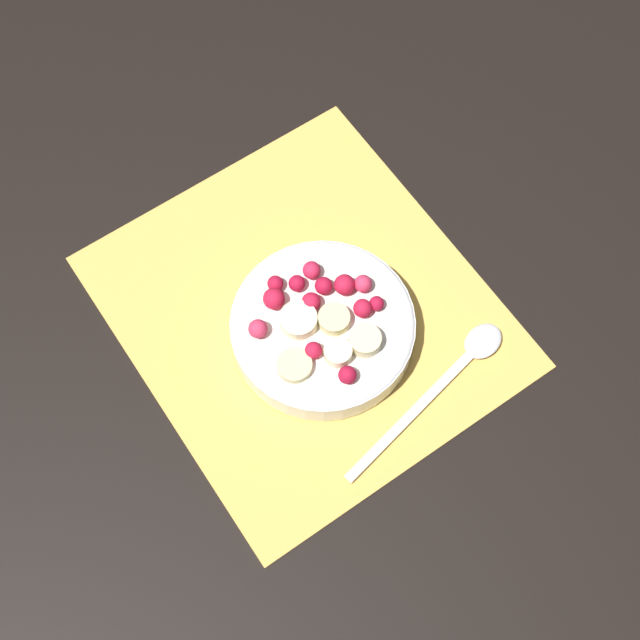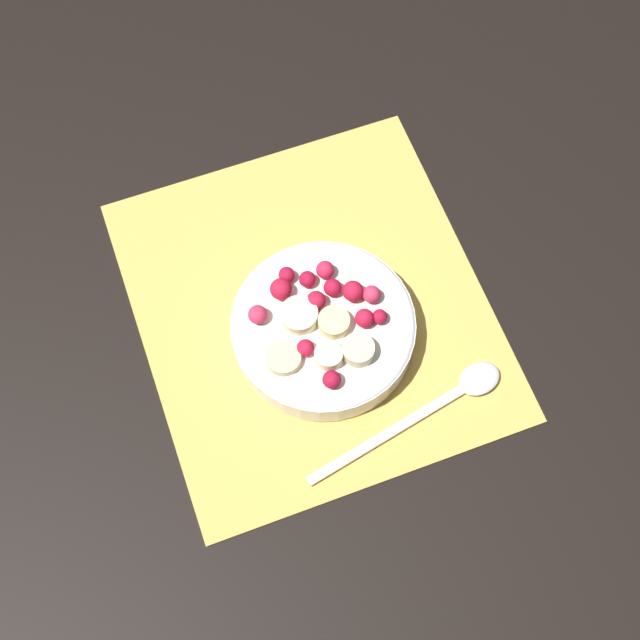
# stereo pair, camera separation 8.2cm
# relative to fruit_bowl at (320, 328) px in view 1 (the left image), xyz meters

# --- Properties ---
(ground_plane) EXTENTS (3.00, 3.00, 0.00)m
(ground_plane) POSITION_rel_fruit_bowl_xyz_m (-0.03, 0.00, -0.03)
(ground_plane) COLOR black
(placemat) EXTENTS (0.37, 0.33, 0.01)m
(placemat) POSITION_rel_fruit_bowl_xyz_m (-0.03, 0.00, -0.02)
(placemat) COLOR #E0B251
(placemat) RESTS_ON ground_plane
(fruit_bowl) EXTENTS (0.18, 0.18, 0.05)m
(fruit_bowl) POSITION_rel_fruit_bowl_xyz_m (0.00, 0.00, 0.00)
(fruit_bowl) COLOR white
(fruit_bowl) RESTS_ON placemat
(spoon) EXTENTS (0.06, 0.21, 0.01)m
(spoon) POSITION_rel_fruit_bowl_xyz_m (0.10, 0.09, -0.02)
(spoon) COLOR silver
(spoon) RESTS_ON placemat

